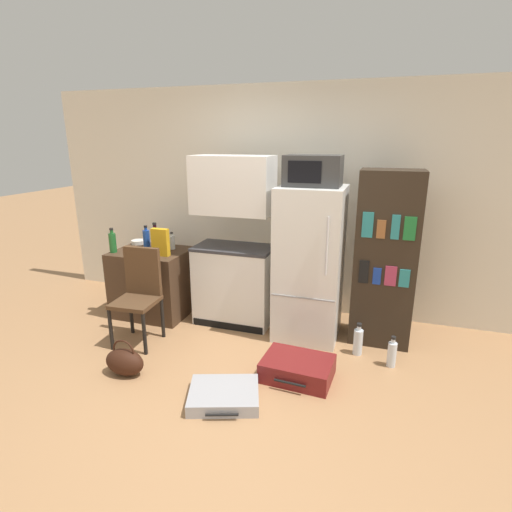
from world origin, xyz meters
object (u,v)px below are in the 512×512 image
at_px(refrigerator, 309,264).
at_px(bottle_green_tall, 113,242).
at_px(suitcase_large_flat, 224,395).
at_px(suitcase_small_flat, 298,368).
at_px(water_bottle_middle, 392,354).
at_px(side_table, 153,282).
at_px(bottle_clear_short, 172,242).
at_px(water_bottle_front, 358,341).
at_px(microwave, 313,171).
at_px(kitchen_hutch, 234,250).
at_px(bookshelf, 385,259).
at_px(bottle_blue_soda, 146,238).
at_px(cereal_box, 160,242).
at_px(handbag, 125,362).
at_px(chair, 140,288).
at_px(bottle_wine_dark, 155,238).
at_px(bowl, 138,242).

bearing_deg(refrigerator, bottle_green_tall, -174.53).
distance_m(suitcase_large_flat, suitcase_small_flat, 0.69).
height_order(refrigerator, water_bottle_middle, refrigerator).
bearing_deg(suitcase_small_flat, side_table, 160.57).
bearing_deg(suitcase_small_flat, bottle_clear_short, 154.49).
relative_size(suitcase_small_flat, water_bottle_front, 1.92).
bearing_deg(microwave, kitchen_hutch, 175.28).
height_order(refrigerator, bookshelf, bookshelf).
distance_m(side_table, bookshelf, 2.60).
bearing_deg(bookshelf, suitcase_small_flat, -124.45).
distance_m(bottle_blue_soda, suitcase_small_flat, 2.38).
xyz_separation_m(cereal_box, handbag, (0.24, -1.09, -0.79)).
bearing_deg(handbag, suitcase_small_flat, 16.13).
bearing_deg(bottle_clear_short, cereal_box, -86.09).
bearing_deg(cereal_box, refrigerator, 5.63).
distance_m(water_bottle_front, water_bottle_middle, 0.33).
height_order(bottle_clear_short, water_bottle_front, bottle_clear_short).
distance_m(bottle_green_tall, water_bottle_middle, 3.14).
xyz_separation_m(microwave, chair, (-1.59, -0.63, -1.15)).
bearing_deg(bottle_green_tall, cereal_box, 5.01).
xyz_separation_m(kitchen_hutch, bottle_blue_soda, (-1.12, 0.04, 0.03)).
distance_m(side_table, water_bottle_front, 2.39).
distance_m(cereal_box, handbag, 1.37).
bearing_deg(microwave, bottle_wine_dark, 177.80).
bearing_deg(chair, suitcase_small_flat, -10.01).
relative_size(microwave, water_bottle_middle, 1.78).
relative_size(bottle_wine_dark, bowl, 1.87).
bearing_deg(bottle_clear_short, suitcase_large_flat, -49.79).
bearing_deg(water_bottle_middle, side_table, 172.16).
bearing_deg(microwave, chair, -158.43).
relative_size(microwave, chair, 0.55).
xyz_separation_m(suitcase_large_flat, water_bottle_front, (0.95, 1.06, 0.08)).
bearing_deg(bottle_green_tall, refrigerator, 5.47).
bearing_deg(bottle_blue_soda, cereal_box, -37.27).
relative_size(suitcase_small_flat, handbag, 1.71).
xyz_separation_m(bottle_blue_soda, suitcase_small_flat, (2.04, -0.94, -0.79)).
xyz_separation_m(kitchen_hutch, suitcase_small_flat, (0.92, -0.90, -0.75)).
height_order(microwave, chair, microwave).
relative_size(cereal_box, suitcase_small_flat, 0.49).
xyz_separation_m(side_table, kitchen_hutch, (0.98, 0.09, 0.46)).
bearing_deg(bottle_wine_dark, water_bottle_front, -8.02).
height_order(bottle_wine_dark, suitcase_large_flat, bottle_wine_dark).
distance_m(bottle_clear_short, cereal_box, 0.29).
relative_size(bottle_green_tall, cereal_box, 0.93).
xyz_separation_m(bottle_wine_dark, cereal_box, (0.20, -0.23, 0.02)).
relative_size(refrigerator, suitcase_large_flat, 2.38).
xyz_separation_m(bottle_green_tall, suitcase_large_flat, (1.78, -1.12, -0.83)).
xyz_separation_m(bottle_wine_dark, handbag, (0.44, -1.32, -0.77)).
relative_size(refrigerator, chair, 1.62).
height_order(bowl, handbag, bowl).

